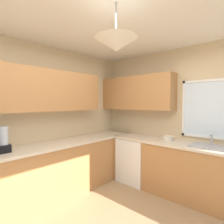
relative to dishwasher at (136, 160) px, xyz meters
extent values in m
cube|color=beige|center=(0.86, 0.37, 0.87)|extent=(3.77, 0.06, 2.61)
cube|color=beige|center=(-1.00, -1.62, 0.87)|extent=(0.06, 4.04, 2.61)
cube|color=silver|center=(1.33, 0.34, 1.06)|extent=(0.97, 0.02, 0.92)
cube|color=white|center=(1.33, 0.33, 1.54)|extent=(1.05, 0.04, 0.04)
cube|color=white|center=(1.33, 0.33, 0.58)|extent=(1.05, 0.04, 0.04)
cube|color=white|center=(0.83, 0.33, 1.06)|extent=(0.04, 0.04, 1.00)
cube|color=#AD7542|center=(-0.81, -1.82, 1.37)|extent=(0.32, 2.75, 0.70)
cube|color=#AD7542|center=(-0.14, 0.18, 1.37)|extent=(1.67, 0.32, 0.70)
cylinder|color=#B7B7BC|center=(0.86, -1.62, 2.00)|extent=(0.02, 0.02, 0.35)
cone|color=silver|center=(0.86, -1.62, 1.75)|extent=(0.44, 0.44, 0.14)
cube|color=#AD7542|center=(-0.66, -1.62, 0.00)|extent=(0.62, 3.62, 0.87)
cube|color=beige|center=(-0.66, -1.62, 0.46)|extent=(0.65, 3.65, 0.04)
cube|color=#AD7542|center=(1.07, 0.03, 0.00)|extent=(2.83, 0.62, 0.87)
cube|color=beige|center=(1.07, 0.03, 0.46)|extent=(2.86, 0.65, 0.04)
cube|color=white|center=(0.00, 0.00, 0.00)|extent=(0.60, 0.60, 0.87)
cube|color=#9EA0A5|center=(1.33, 0.03, 0.48)|extent=(0.52, 0.40, 0.02)
cylinder|color=#B7B7BC|center=(1.33, 0.19, 0.57)|extent=(0.03, 0.03, 0.18)
cylinder|color=#B7B7BC|center=(1.33, 0.09, 0.65)|extent=(0.02, 0.20, 0.02)
cylinder|color=beige|center=(0.67, 0.03, 0.52)|extent=(0.20, 0.20, 0.09)
cube|color=black|center=(-0.66, -2.22, 0.53)|extent=(0.15, 0.15, 0.11)
cylinder|color=#B2BCC6|center=(-0.66, -2.22, 0.71)|extent=(0.12, 0.12, 0.25)
camera|label=1|loc=(2.09, -3.05, 1.16)|focal=29.17mm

